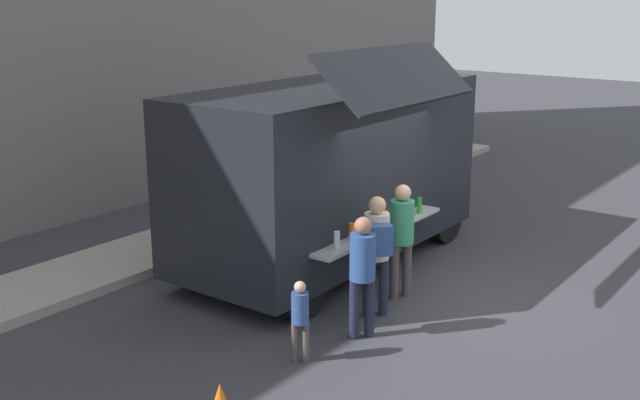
% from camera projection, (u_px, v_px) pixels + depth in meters
% --- Properties ---
extents(ground_plane, '(60.00, 60.00, 0.00)m').
position_uv_depth(ground_plane, '(425.00, 291.00, 11.58)').
color(ground_plane, '#38383D').
extents(curb_strip, '(28.00, 1.60, 0.15)m').
position_uv_depth(curb_strip, '(23.00, 295.00, 11.24)').
color(curb_strip, '#9E998E').
rests_on(curb_strip, ground).
extents(food_truck_main, '(5.60, 3.16, 3.59)m').
position_uv_depth(food_truck_main, '(331.00, 168.00, 12.41)').
color(food_truck_main, black).
rests_on(food_truck_main, ground).
extents(trash_bin, '(0.60, 0.60, 0.98)m').
position_uv_depth(trash_bin, '(351.00, 171.00, 17.08)').
color(trash_bin, '#2D5D39').
rests_on(trash_bin, ground).
extents(customer_front_ordering, '(0.35, 0.35, 1.70)m').
position_uv_depth(customer_front_ordering, '(402.00, 231.00, 11.10)').
color(customer_front_ordering, '#4E4344').
rests_on(customer_front_ordering, ground).
extents(customer_mid_with_backpack, '(0.52, 0.53, 1.70)m').
position_uv_depth(customer_mid_with_backpack, '(377.00, 245.00, 10.41)').
color(customer_mid_with_backpack, '#1E2437').
rests_on(customer_mid_with_backpack, ground).
extents(customer_rear_waiting, '(0.33, 0.33, 1.62)m').
position_uv_depth(customer_rear_waiting, '(362.00, 267.00, 9.80)').
color(customer_rear_waiting, '#1E2238').
rests_on(customer_rear_waiting, ground).
extents(child_near_queue, '(0.21, 0.21, 1.04)m').
position_uv_depth(child_near_queue, '(300.00, 314.00, 9.23)').
color(child_near_queue, '#4F4441').
rests_on(child_near_queue, ground).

